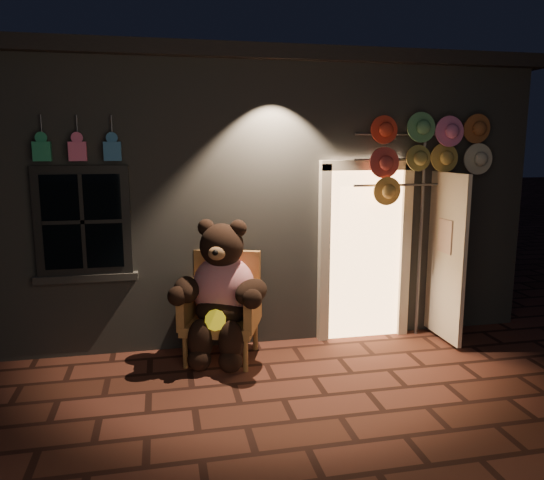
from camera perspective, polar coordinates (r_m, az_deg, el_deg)
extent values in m
plane|color=brown|center=(5.22, 1.27, -16.76)|extent=(60.00, 60.00, 0.00)
cube|color=slate|center=(8.63, -4.77, 5.40)|extent=(7.00, 5.00, 3.30)
cube|color=black|center=(8.66, -4.95, 16.88)|extent=(7.30, 5.30, 0.16)
cube|color=black|center=(6.10, -19.64, 1.91)|extent=(1.00, 0.10, 1.20)
cube|color=black|center=(6.07, -19.67, 1.87)|extent=(0.82, 0.06, 1.02)
cube|color=slate|center=(6.22, -19.29, -3.84)|extent=(1.10, 0.14, 0.08)
cube|color=#EBAC6A|center=(6.61, 9.81, -1.44)|extent=(0.92, 0.10, 2.10)
cube|color=beige|center=(6.40, 5.61, -1.72)|extent=(0.12, 0.12, 2.20)
cube|color=beige|center=(6.78, 14.02, -1.30)|extent=(0.12, 0.12, 2.20)
cube|color=beige|center=(6.45, 10.24, 7.93)|extent=(1.16, 0.12, 0.12)
cube|color=beige|center=(6.67, 18.24, -1.71)|extent=(0.05, 0.80, 2.00)
cube|color=#258A5D|center=(6.03, -23.50, 8.73)|extent=(0.18, 0.07, 0.20)
cylinder|color=#59595E|center=(6.09, -23.56, 11.09)|extent=(0.02, 0.02, 0.25)
cube|color=#EB6091|center=(5.97, -20.17, 8.94)|extent=(0.18, 0.07, 0.20)
cylinder|color=#59595E|center=(6.03, -20.24, 11.33)|extent=(0.02, 0.02, 0.25)
cube|color=#2D689E|center=(5.93, -16.78, 9.13)|extent=(0.18, 0.07, 0.20)
cylinder|color=#59595E|center=(5.99, -16.86, 11.52)|extent=(0.02, 0.02, 0.25)
cube|color=#AB7B42|center=(5.99, -5.46, -8.96)|extent=(0.96, 0.93, 0.11)
cube|color=#AB7B42|center=(6.18, -4.81, -4.61)|extent=(0.75, 0.34, 0.77)
cube|color=#AB7B42|center=(5.99, -8.94, -6.82)|extent=(0.31, 0.65, 0.44)
cube|color=#AB7B42|center=(5.83, -2.06, -7.19)|extent=(0.31, 0.65, 0.44)
cylinder|color=#AB7B42|center=(5.88, -9.32, -11.84)|extent=(0.05, 0.05, 0.35)
cylinder|color=#AB7B42|center=(5.72, -2.86, -12.32)|extent=(0.05, 0.05, 0.35)
cylinder|color=#AB7B42|center=(6.43, -7.68, -9.83)|extent=(0.05, 0.05, 0.35)
cylinder|color=#AB7B42|center=(6.29, -1.80, -10.20)|extent=(0.05, 0.05, 0.35)
ellipsoid|color=red|center=(5.92, -5.23, -5.15)|extent=(0.86, 0.77, 0.74)
ellipsoid|color=black|center=(5.90, -5.38, -7.42)|extent=(0.72, 0.66, 0.35)
sphere|color=black|center=(5.76, -5.43, -0.59)|extent=(0.61, 0.61, 0.48)
sphere|color=black|center=(5.80, -7.09, 1.34)|extent=(0.19, 0.19, 0.19)
sphere|color=black|center=(5.72, -3.66, 1.27)|extent=(0.19, 0.19, 0.19)
ellipsoid|color=olive|center=(5.56, -5.94, -1.43)|extent=(0.22, 0.19, 0.15)
ellipsoid|color=black|center=(5.79, -9.19, -5.28)|extent=(0.27, 0.49, 0.27)
ellipsoid|color=black|center=(5.62, -2.24, -5.61)|extent=(0.52, 0.55, 0.27)
ellipsoid|color=black|center=(5.74, -7.72, -10.63)|extent=(0.27, 0.27, 0.46)
ellipsoid|color=black|center=(5.66, -4.41, -10.86)|extent=(0.27, 0.27, 0.46)
sphere|color=black|center=(5.75, -7.84, -12.59)|extent=(0.25, 0.25, 0.25)
sphere|color=black|center=(5.67, -4.52, -12.85)|extent=(0.25, 0.25, 0.25)
cylinder|color=yellow|center=(5.62, -6.12, -8.57)|extent=(0.25, 0.16, 0.22)
cylinder|color=#59595E|center=(6.76, 15.73, 1.13)|extent=(0.04, 0.04, 2.69)
cylinder|color=#59595E|center=(6.53, 13.93, 11.00)|extent=(1.20, 0.03, 0.03)
cylinder|color=#59595E|center=(6.53, 13.82, 8.38)|extent=(1.20, 0.03, 0.03)
cylinder|color=#59595E|center=(6.55, 13.70, 5.77)|extent=(1.20, 0.03, 0.03)
cylinder|color=red|center=(6.37, 12.11, 11.55)|extent=(0.34, 0.11, 0.34)
cylinder|color=#59A068|center=(6.52, 15.49, 11.38)|extent=(0.34, 0.11, 0.34)
cylinder|color=pink|center=(6.68, 18.71, 11.17)|extent=(0.34, 0.11, 0.34)
cylinder|color=#9C572D|center=(6.94, 21.34, 10.96)|extent=(0.34, 0.11, 0.34)
cylinder|color=#B93E3B|center=(6.35, 12.10, 8.41)|extent=(0.34, 0.11, 0.34)
cylinder|color=#9B9146|center=(6.49, 15.47, 8.30)|extent=(0.34, 0.11, 0.34)
cylinder|color=tan|center=(6.73, 18.28, 8.21)|extent=(0.34, 0.11, 0.34)
cylinder|color=beige|center=(6.92, 21.29, 8.07)|extent=(0.34, 0.11, 0.34)
cylinder|color=#E7AE4E|center=(6.34, 12.10, 5.24)|extent=(0.34, 0.11, 0.34)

